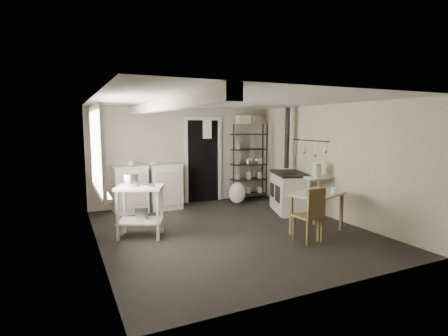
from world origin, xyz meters
name	(u,v)px	position (x,y,z in m)	size (l,w,h in m)	color
floor	(231,230)	(0.00, 0.00, 0.00)	(5.00, 5.00, 0.00)	black
ceiling	(231,101)	(0.00, 0.00, 2.30)	(5.00, 5.00, 0.00)	beige
wall_back	(185,156)	(0.00, 2.50, 1.15)	(4.50, 0.02, 2.30)	#AEA294
wall_front	(330,192)	(0.00, -2.50, 1.15)	(4.50, 0.02, 2.30)	#AEA294
wall_left	(96,175)	(-2.25, 0.00, 1.15)	(0.02, 5.00, 2.30)	#AEA294
wall_right	(330,161)	(2.25, 0.00, 1.15)	(0.02, 5.00, 2.30)	#AEA294
window	(96,150)	(-2.22, 0.20, 1.50)	(0.12, 1.76, 1.28)	silver
doorway	(203,161)	(0.45, 2.47, 1.00)	(0.96, 0.10, 2.08)	silver
ceiling_beam	(163,105)	(-1.20, 0.00, 2.20)	(0.18, 5.00, 0.18)	silver
wallpaper_panel	(330,161)	(2.24, 0.00, 1.15)	(0.01, 5.00, 2.30)	beige
utensil_rail	(310,141)	(2.19, 0.60, 1.55)	(0.06, 1.20, 0.44)	#ACACAE
prep_table	(140,213)	(-1.54, 0.35, 0.40)	(0.76, 0.54, 0.87)	silver
stockpot	(131,182)	(-1.66, 0.44, 0.94)	(0.24, 0.24, 0.26)	#ACACAE
saucepan	(149,188)	(-1.40, 0.25, 0.85)	(0.19, 0.19, 0.11)	#ACACAE
bucket	(142,214)	(-1.51, 0.38, 0.39)	(0.22, 0.22, 0.24)	#ACACAE
base_cabinets	(147,189)	(-1.01, 2.18, 0.46)	(1.55, 0.66, 1.02)	beige
mixing_bowl	(152,167)	(-0.89, 2.17, 0.95)	(0.26, 0.26, 0.06)	white
counter_cup	(131,168)	(-1.37, 2.07, 0.97)	(0.13, 0.13, 0.10)	white
shelf_rack	(248,162)	(1.62, 2.28, 0.95)	(0.90, 0.35, 1.91)	black
shelf_jar	(237,146)	(1.30, 2.31, 1.37)	(0.09, 0.09, 0.20)	white
storage_box_a	(243,120)	(1.43, 2.24, 2.01)	(0.31, 0.27, 0.21)	beige
storage_box_b	(253,121)	(1.76, 2.29, 1.99)	(0.30, 0.28, 0.19)	beige
stove	(289,192)	(1.75, 0.70, 0.44)	(0.61, 1.10, 0.86)	beige
stovepipe	(287,138)	(1.96, 1.11, 1.59)	(0.11, 0.11, 1.36)	black
side_ledge	(318,198)	(1.95, -0.01, 0.43)	(0.56, 0.30, 0.86)	silver
oats_box	(317,169)	(1.91, 0.00, 1.01)	(0.11, 0.18, 0.27)	beige
work_table	(317,211)	(1.32, -0.73, 0.38)	(0.94, 0.65, 0.71)	#BCB6A0
table_cup	(334,188)	(1.56, -0.86, 0.81)	(0.10, 0.10, 0.09)	white
chair	(308,212)	(0.87, -1.05, 0.48)	(0.37, 0.39, 0.90)	brown
flour_sack	(237,194)	(1.10, 1.90, 0.24)	(0.42, 0.36, 0.51)	white
floor_crock	(305,214)	(1.74, 0.13, 0.07)	(0.12, 0.12, 0.15)	white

